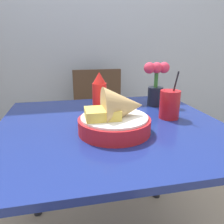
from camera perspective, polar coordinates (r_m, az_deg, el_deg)
name	(u,v)px	position (r m, az deg, el deg)	size (l,w,h in m)	color
wall_window	(83,13)	(2.03, -7.52, 24.28)	(7.00, 0.06, 2.60)	#9EA8B7
dining_table	(112,147)	(0.97, -0.06, -9.04)	(0.94, 0.88, 0.73)	navy
chair_far_window	(99,112)	(1.80, -3.32, -0.04)	(0.40, 0.40, 0.85)	#473323
food_basket	(117,117)	(0.82, 1.35, -1.23)	(0.27, 0.27, 0.18)	red
ketchup_bottle	(100,96)	(0.99, -3.28, 4.30)	(0.06, 0.06, 0.20)	red
drink_cup	(170,105)	(1.01, 14.79, 1.70)	(0.09, 0.09, 0.21)	red
flower_vase	(156,83)	(1.19, 11.39, 7.44)	(0.14, 0.08, 0.23)	black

